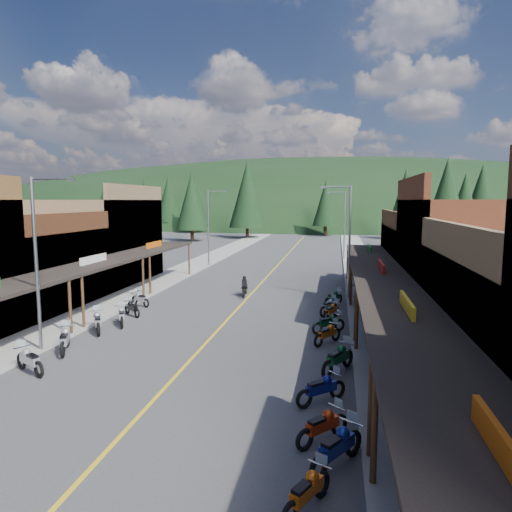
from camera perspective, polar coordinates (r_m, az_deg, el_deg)
The scene contains 43 objects.
ground at distance 26.01m, azimuth -4.17°, elevation -8.57°, with size 220.00×220.00×0.00m, color #38383A.
centerline at distance 45.25m, azimuth 2.05°, elevation -1.87°, with size 0.15×90.00×0.01m, color gold.
sidewalk_west at distance 47.23m, azimuth -8.46°, elevation -1.48°, with size 3.40×94.00×0.15m, color gray.
sidewalk_east at distance 44.88m, azimuth 13.13°, elevation -2.03°, with size 3.40×94.00×0.15m, color gray.
shop_west_2 at distance 33.06m, azimuth -27.22°, elevation -1.50°, with size 10.90×9.00×6.20m.
shop_west_3 at distance 40.96m, azimuth -19.21°, elevation 1.77°, with size 10.90×10.20×8.20m.
shop_east_2 at distance 27.28m, azimuth 26.09°, elevation -1.00°, with size 10.90×9.00×8.20m.
shop_east_3 at distance 36.64m, azimuth 21.86°, elevation -0.47°, with size 10.90×10.20×6.20m.
streetlight_0 at distance 22.66m, azimuth -25.52°, elevation -0.05°, with size 2.16×0.18×8.00m.
streetlight_1 at distance 48.18m, azimuth -5.82°, elevation 3.97°, with size 2.16×0.18×8.00m.
streetlight_2 at distance 32.39m, azimuth 11.35°, elevation 2.41°, with size 2.16×0.18×8.00m.
streetlight_3 at distance 54.34m, azimuth 10.86°, elevation 4.22°, with size 2.16×0.18×8.00m.
ridge_hill at distance 159.55m, azimuth 7.84°, elevation 4.42°, with size 310.00×140.00×60.00m, color black.
pine_0 at distance 97.87m, azimuth -18.23°, elevation 6.36°, with size 5.04×5.04×11.00m.
pine_1 at distance 99.00m, azimuth -7.77°, elevation 7.08°, with size 5.88×5.88×12.50m.
pine_2 at distance 83.87m, azimuth -1.10°, elevation 7.68°, with size 6.72×6.72×14.00m.
pine_3 at distance 90.31m, azimuth 8.71°, elevation 6.60°, with size 5.04×5.04×11.00m.
pine_4 at distance 85.10m, azimuth 18.15°, elevation 6.82°, with size 5.88×5.88×12.50m.
pine_5 at distance 100.22m, azimuth 26.36°, elevation 6.85°, with size 6.72×6.72×14.00m.
pine_7 at distance 107.31m, azimuth -10.89°, elevation 7.01°, with size 5.88×5.88×12.50m.
pine_8 at distance 70.20m, azimuth -13.71°, elevation 5.98°, with size 4.48×4.48×10.00m.
pine_9 at distance 71.53m, azimuth 24.60°, elevation 5.89°, with size 4.93×4.93×10.80m.
pine_10 at distance 78.12m, azimuth -8.05°, elevation 6.78°, with size 5.38×5.38×11.60m.
pine_11 at distance 63.79m, azimuth 22.70°, elevation 6.65°, with size 5.82×5.82×12.40m.
bike_west_4 at distance 20.94m, azimuth -26.45°, elevation -11.47°, with size 0.70×2.11×1.21m, color gray, non-canonical shape.
bike_west_5 at distance 23.05m, azimuth -22.79°, elevation -9.49°, with size 0.76×2.28×1.30m, color #939398, non-canonical shape.
bike_west_6 at distance 25.74m, azimuth -19.22°, elevation -7.65°, with size 0.75×2.24×1.28m, color gray, non-canonical shape.
bike_west_7 at distance 26.81m, azimuth -16.46°, elevation -7.06°, with size 0.70×2.09×1.19m, color #A2A3A7, non-canonical shape.
bike_west_8 at distance 28.72m, azimuth -15.25°, elevation -6.22°, with size 0.62×1.85×1.06m, color black, non-canonical shape.
bike_west_9 at distance 31.20m, azimuth -14.27°, elevation -5.14°, with size 0.62×1.86×1.06m, color gray, non-canonical shape.
bike_east_1 at distance 11.50m, azimuth 6.36°, elevation -27.06°, with size 0.63×1.89×1.08m, color #C9540E, non-canonical shape.
bike_east_2 at distance 13.01m, azimuth 10.10°, elevation -22.28°, with size 0.74×2.22×1.27m, color navy, non-canonical shape.
bike_east_3 at distance 14.10m, azimuth 8.33°, elevation -20.09°, with size 0.66×1.99×1.13m, color #BE300D, non-canonical shape.
bike_east_4 at distance 16.44m, azimuth 8.17°, elevation -15.94°, with size 0.69×2.06×1.18m, color navy, non-canonical shape.
bike_east_5 at distance 19.16m, azimuth 10.21°, elevation -12.34°, with size 0.77×2.32×1.33m, color #0D4120, non-canonical shape.
bike_east_6 at distance 22.74m, azimuth 8.92°, elevation -9.46°, with size 0.66×1.98×1.13m, color #AF500C, non-canonical shape.
bike_east_7 at distance 24.59m, azimuth 9.06°, elevation -8.18°, with size 0.67×2.01×1.15m, color #0B381D, non-canonical shape.
bike_east_8 at distance 27.39m, azimuth 9.39°, elevation -6.70°, with size 0.62×1.86×1.06m, color #BC500D, non-canonical shape.
bike_east_9 at distance 28.39m, azimuth 9.06°, elevation -6.14°, with size 0.66×1.98×1.13m, color gray, non-canonical shape.
bike_east_10 at distance 30.90m, azimuth 9.67°, elevation -5.09°, with size 0.65×1.95×1.11m, color #0C3C18, non-canonical shape.
rider_on_bike at distance 33.33m, azimuth -1.40°, elevation -4.00°, with size 0.86×2.08×1.54m.
pedestrian_east_a at distance 24.88m, azimuth 15.48°, elevation -7.03°, with size 0.66×0.43×1.80m, color #251C2A.
pedestrian_east_b at distance 33.12m, azimuth 12.43°, elevation -3.66°, with size 0.77×0.45×1.59m, color brown.
Camera 1 is at (6.20, -24.28, 6.97)m, focal length 32.00 mm.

